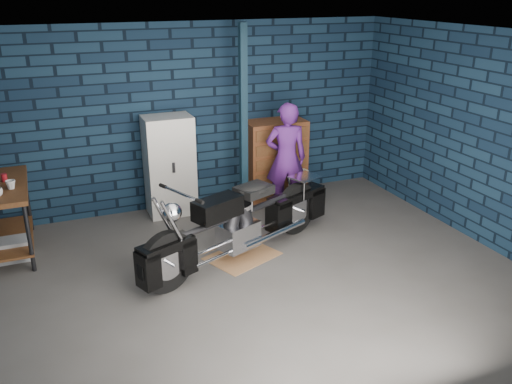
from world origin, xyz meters
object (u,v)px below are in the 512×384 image
workbench (6,219)px  person (286,158)px  tool_chest (275,160)px  motorcycle (242,216)px  storage_bin (12,250)px  locker (170,166)px  shop_stool (298,188)px

workbench → person: (3.77, -0.10, 0.36)m
workbench → person: size_ratio=0.86×
workbench → tool_chest: size_ratio=1.13×
workbench → motorcycle: 2.93m
motorcycle → storage_bin: size_ratio=5.99×
workbench → storage_bin: 0.39m
motorcycle → locker: locker is taller
workbench → shop_stool: bearing=0.4°
person → shop_stool: (0.27, 0.13, -0.54)m
person → locker: (-1.58, 0.58, -0.09)m
tool_chest → shop_stool: (0.18, -0.45, -0.34)m
motorcycle → shop_stool: 1.89m
workbench → locker: bearing=12.3°
person → motorcycle: bearing=60.8°
person → storage_bin: 3.82m
person → tool_chest: bearing=-83.1°
person → shop_stool: bearing=-139.5°
shop_stool → tool_chest: bearing=112.1°
storage_bin → locker: 2.36m
workbench → storage_bin: size_ratio=3.34×
locker → tool_chest: (1.67, 0.00, -0.11)m
motorcycle → person: 1.61m
tool_chest → shop_stool: 0.59m
storage_bin → shop_stool: (4.02, 0.24, 0.15)m
person → tool_chest: size_ratio=1.32×
motorcycle → tool_chest: tool_chest is taller
tool_chest → motorcycle: bearing=-125.3°
workbench → motorcycle: motorcycle is taller
motorcycle → shop_stool: (1.39, 1.25, -0.28)m
workbench → tool_chest: bearing=7.1°
motorcycle → storage_bin: bearing=136.6°
workbench → shop_stool: 4.05m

